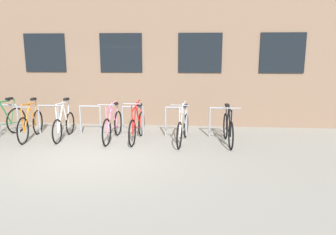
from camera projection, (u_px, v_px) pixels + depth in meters
name	position (u px, v px, depth m)	size (l,w,h in m)	color
ground_plane	(92.00, 156.00, 7.28)	(42.00, 42.00, 0.00)	gray
storefront_building	(138.00, 37.00, 12.80)	(28.00, 6.12, 5.66)	#7A604C
bike_rack	(111.00, 117.00, 9.03)	(6.62, 0.05, 0.83)	gray
bicycle_green	(1.00, 123.00, 8.82)	(0.57, 1.77, 1.06)	black
bicycle_silver	(183.00, 128.00, 8.31)	(0.44, 1.75, 1.08)	black
bicycle_pink	(113.00, 126.00, 8.56)	(0.44, 1.75, 1.04)	black
bicycle_black	(228.00, 129.00, 8.23)	(0.44, 1.69, 1.02)	black
bicycle_red	(137.00, 126.00, 8.51)	(0.44, 1.74, 1.08)	black
bicycle_white	(64.00, 125.00, 8.71)	(0.44, 1.61, 1.07)	black
bicycle_orange	(31.00, 124.00, 8.68)	(0.44, 1.71, 1.07)	black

